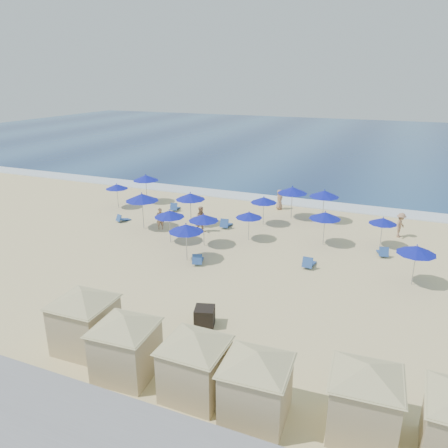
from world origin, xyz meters
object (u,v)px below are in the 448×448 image
Objects in this scene: cabana_4 at (366,390)px; umbrella_10 at (383,221)px; umbrella_12 at (292,190)px; beachgoer_3 at (279,199)px; cabana_0 at (84,312)px; umbrella_8 at (325,215)px; umbrella_2 at (146,178)px; umbrella_7 at (249,215)px; cabana_2 at (195,356)px; umbrella_3 at (169,214)px; umbrella_0 at (117,186)px; beachgoer_1 at (202,220)px; umbrella_9 at (324,194)px; beachgoer_0 at (160,219)px; beachgoer_2 at (401,225)px; umbrella_1 at (142,197)px; umbrella_13 at (264,200)px; umbrella_6 at (186,228)px; trash_bin at (205,317)px; umbrella_11 at (417,250)px; cabana_3 at (256,376)px; umbrella_5 at (204,218)px; umbrella_4 at (190,196)px.

umbrella_10 is (-0.67, 16.77, 0.18)m from cabana_4.
beachgoer_3 is (-1.55, 2.02, -1.44)m from umbrella_12.
umbrella_8 is (6.73, 15.39, 0.38)m from cabana_0.
umbrella_7 is at bearing -24.51° from umbrella_2.
umbrella_12 is 2.92m from beachgoer_3.
cabana_2 reaches higher than umbrella_7.
umbrella_0 is at bearing 146.68° from umbrella_3.
umbrella_10 is 1.08× the size of beachgoer_1.
beachgoer_1 is at bearing 67.23° from umbrella_3.
umbrella_9 reaches higher than beachgoer_0.
cabana_4 is 2.55× the size of beachgoer_2.
umbrella_1 is 12.88m from umbrella_8.
umbrella_8 is 5.45m from umbrella_13.
umbrella_12 is at bearing 53.05° from umbrella_3.
beachgoer_0 is (-4.43, 4.30, -1.29)m from umbrella_6.
umbrella_10 reaches higher than beachgoer_3.
umbrella_3 is 7.46m from umbrella_13.
cabana_4 reaches higher than umbrella_6.
cabana_0 reaches higher than umbrella_12.
umbrella_2 is at bearing 155.49° from umbrella_7.
beachgoer_3 reaches higher than trash_bin.
umbrella_0 is at bearing 174.26° from umbrella_8.
cabana_4 is 2.14× the size of umbrella_7.
cabana_0 reaches higher than beachgoer_0.
trash_bin is 7.56m from umbrella_6.
umbrella_1 reaches higher than trash_bin.
umbrella_10 is (16.26, 3.02, -0.59)m from umbrella_1.
umbrella_12 is at bearing 110.46° from cabana_4.
trash_bin is 0.33× the size of umbrella_12.
umbrella_11 reaches higher than umbrella_0.
beachgoer_3 is at bearing 65.69° from umbrella_3.
umbrella_9 is at bearing 29.63° from umbrella_1.
cabana_0 is 22.06m from beachgoer_2.
umbrella_12 is at bearing 170.60° from beachgoer_0.
umbrella_0 is (-18.52, 18.08, 0.27)m from cabana_3.
umbrella_5 is (-11.38, 12.39, 0.36)m from cabana_4.
cabana_4 is at bearing -69.54° from umbrella_12.
cabana_3 is 0.99× the size of cabana_4.
umbrella_0 is at bearing -74.95° from beachgoer_0.
beachgoer_3 is (-0.01, 4.37, -1.10)m from umbrella_13.
beachgoer_2 is (-0.91, 7.50, -1.14)m from umbrella_11.
umbrella_12 is at bearing 2.49° from umbrella_2.
umbrella_9 is (5.76, 20.22, 0.54)m from cabana_0.
umbrella_1 is at bearing 113.07° from beachgoer_3.
umbrella_8 is (9.56, 3.53, 0.04)m from umbrella_3.
cabana_4 reaches higher than beachgoer_3.
umbrella_3 is 0.92× the size of umbrella_4.
umbrella_6 is at bearing -140.77° from umbrella_8.
umbrella_12 is at bearing 80.55° from cabana_0.
umbrella_3 reaches higher than beachgoer_1.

